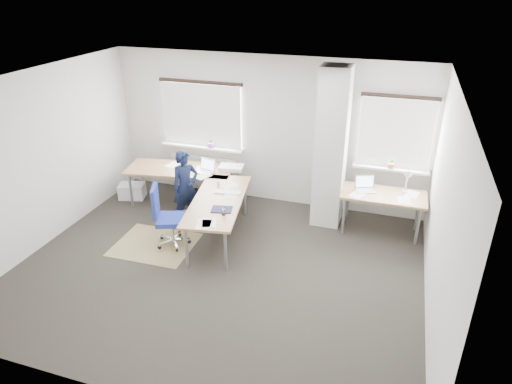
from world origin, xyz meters
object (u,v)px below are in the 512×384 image
(person, at_px, (186,187))
(task_chair, at_px, (170,229))
(desk_side, at_px, (384,196))
(desk_main, at_px, (201,184))

(person, bearing_deg, task_chair, -133.54)
(task_chair, bearing_deg, desk_side, 3.65)
(desk_side, bearing_deg, person, -169.61)
(person, bearing_deg, desk_main, -21.57)
(task_chair, bearing_deg, person, 75.24)
(desk_main, bearing_deg, person, -161.94)
(desk_side, relative_size, task_chair, 1.33)
(desk_main, bearing_deg, task_chair, -108.52)
(desk_side, height_order, task_chair, desk_side)
(desk_main, distance_m, person, 0.26)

